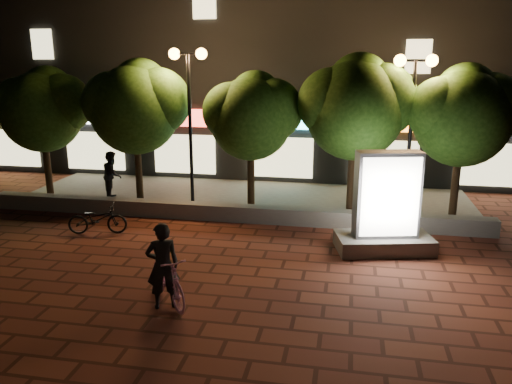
% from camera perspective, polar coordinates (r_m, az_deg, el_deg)
% --- Properties ---
extents(ground, '(80.00, 80.00, 0.00)m').
position_cam_1_polar(ground, '(12.31, -7.84, -8.88)').
color(ground, '#5E2B1D').
rests_on(ground, ground).
extents(retaining_wall, '(16.00, 0.45, 0.50)m').
position_cam_1_polar(retaining_wall, '(15.82, -3.34, -2.33)').
color(retaining_wall, slate).
rests_on(retaining_wall, ground).
extents(sidewalk, '(16.00, 5.00, 0.08)m').
position_cam_1_polar(sidewalk, '(18.22, -1.44, -0.67)').
color(sidewalk, slate).
rests_on(sidewalk, ground).
extents(building_block, '(28.00, 8.12, 11.30)m').
position_cam_1_polar(building_block, '(23.93, 1.83, 15.08)').
color(building_block, black).
rests_on(building_block, ground).
extents(tree_far_left, '(3.36, 2.80, 4.63)m').
position_cam_1_polar(tree_far_left, '(19.38, -22.99, 8.90)').
color(tree_far_left, black).
rests_on(tree_far_left, sidewalk).
extents(tree_left, '(3.60, 3.00, 4.89)m').
position_cam_1_polar(tree_left, '(17.69, -13.38, 9.69)').
color(tree_left, black).
rests_on(tree_left, sidewalk).
extents(tree_mid, '(3.24, 2.70, 4.50)m').
position_cam_1_polar(tree_mid, '(16.51, -0.38, 8.94)').
color(tree_mid, black).
rests_on(tree_mid, sidewalk).
extents(tree_right, '(3.72, 3.10, 5.07)m').
position_cam_1_polar(tree_right, '(16.17, 11.36, 9.78)').
color(tree_right, black).
rests_on(tree_right, sidewalk).
extents(tree_far_right, '(3.48, 2.90, 4.76)m').
position_cam_1_polar(tree_far_right, '(16.54, 22.58, 8.36)').
color(tree_far_right, black).
rests_on(tree_far_right, sidewalk).
extents(street_lamp_left, '(1.26, 0.36, 5.18)m').
position_cam_1_polar(street_lamp_left, '(16.71, -7.63, 11.68)').
color(street_lamp_left, black).
rests_on(street_lamp_left, sidewalk).
extents(street_lamp_right, '(1.26, 0.36, 4.98)m').
position_cam_1_polar(street_lamp_right, '(15.99, 17.42, 10.51)').
color(street_lamp_right, black).
rests_on(street_lamp_right, sidewalk).
extents(ad_kiosk, '(2.68, 1.76, 2.67)m').
position_cam_1_polar(ad_kiosk, '(13.52, 14.52, -2.16)').
color(ad_kiosk, slate).
rests_on(ad_kiosk, ground).
extents(scooter_pink, '(1.58, 1.73, 1.10)m').
position_cam_1_polar(scooter_pink, '(10.69, -10.01, -9.58)').
color(scooter_pink, '#CB7CB5').
rests_on(scooter_pink, ground).
extents(rider, '(0.79, 0.68, 1.82)m').
position_cam_1_polar(rider, '(10.37, -10.55, -8.22)').
color(rider, black).
rests_on(rider, ground).
extents(scooter_parked, '(1.77, 0.99, 0.88)m').
position_cam_1_polar(scooter_parked, '(15.25, -17.57, -2.95)').
color(scooter_parked, black).
rests_on(scooter_parked, ground).
extents(pedestrian, '(0.88, 0.99, 1.69)m').
position_cam_1_polar(pedestrian, '(18.62, -16.00, 1.91)').
color(pedestrian, black).
rests_on(pedestrian, sidewalk).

